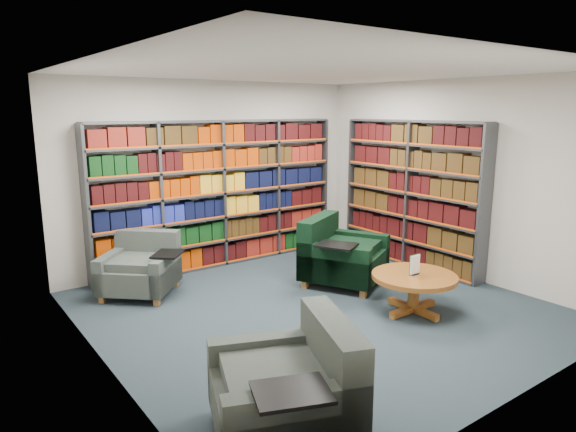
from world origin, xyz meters
TOP-DOWN VIEW (x-y plane):
  - room_shell at (0.00, 0.00)m, footprint 5.02×5.02m
  - bookshelf_back at (0.00, 2.34)m, footprint 4.00×0.28m
  - bookshelf_right at (2.34, 0.60)m, footprint 0.28×2.50m
  - chair_teal_left at (-1.49, 1.82)m, footprint 1.22×1.22m
  - chair_green_right at (0.85, 0.59)m, footprint 1.36×1.35m
  - chair_teal_front at (-1.71, -1.83)m, footprint 1.27×1.31m
  - coffee_table at (0.85, -0.76)m, footprint 0.99×0.99m

SIDE VIEW (x-z plane):
  - chair_teal_left at x=-1.49m, z-range -0.08..0.71m
  - chair_teal_front at x=-1.71m, z-range -0.09..0.81m
  - chair_green_right at x=0.85m, z-range -0.09..0.82m
  - coffee_table at x=0.85m, z-range 0.02..0.72m
  - bookshelf_back at x=0.00m, z-range 0.00..2.20m
  - bookshelf_right at x=2.34m, z-range 0.00..2.20m
  - room_shell at x=0.00m, z-range -0.01..2.81m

